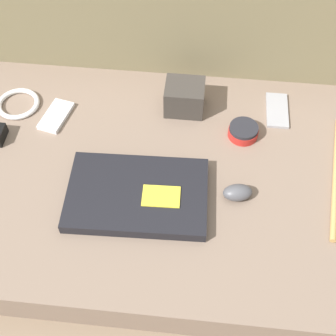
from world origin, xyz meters
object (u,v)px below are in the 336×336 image
at_px(laptop, 137,195).
at_px(computer_mouse, 238,193).
at_px(camera_pouch, 185,97).
at_px(speaker_puck, 243,131).
at_px(phone_black, 277,110).
at_px(phone_silver, 56,116).

relative_size(laptop, computer_mouse, 4.37).
height_order(laptop, camera_pouch, camera_pouch).
xyz_separation_m(computer_mouse, speaker_puck, (0.01, 0.20, -0.00)).
bearing_deg(camera_pouch, laptop, -105.50).
bearing_deg(computer_mouse, camera_pouch, 106.96).
height_order(speaker_puck, camera_pouch, camera_pouch).
xyz_separation_m(speaker_puck, camera_pouch, (-0.17, 0.09, 0.03)).
xyz_separation_m(phone_black, camera_pouch, (-0.26, -0.01, 0.04)).
bearing_deg(phone_silver, speaker_puck, 11.47).
bearing_deg(phone_black, laptop, -136.55).
relative_size(speaker_puck, camera_pouch, 0.75).
xyz_separation_m(computer_mouse, phone_silver, (-0.50, 0.21, -0.01)).
distance_m(speaker_puck, phone_silver, 0.52).
distance_m(phone_black, camera_pouch, 0.26).
distance_m(phone_silver, phone_black, 0.62).
xyz_separation_m(phone_silver, camera_pouch, (0.35, 0.07, 0.04)).
xyz_separation_m(phone_silver, phone_black, (0.61, 0.09, -0.00)).
relative_size(laptop, speaker_puck, 4.30).
relative_size(phone_silver, phone_black, 0.97).
distance_m(speaker_puck, phone_black, 0.14).
distance_m(computer_mouse, speaker_puck, 0.20).
xyz_separation_m(speaker_puck, phone_silver, (-0.52, 0.01, -0.01)).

